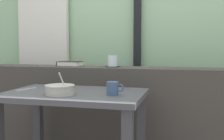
{
  "coord_description": "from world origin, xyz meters",
  "views": [
    {
      "loc": [
        0.64,
        -1.83,
        1.02
      ],
      "look_at": [
        0.08,
        0.33,
        0.83
      ],
      "focal_mm": 46.6,
      "sensor_mm": 36.0,
      "label": 1
    }
  ],
  "objects_px": {
    "fork_utensil": "(26,89)",
    "ceramic_mug": "(113,88)",
    "juice_glass": "(113,61)",
    "soup_bowl": "(60,90)",
    "coaster_square": "(113,67)",
    "breakfast_table": "(75,111)",
    "closed_book": "(70,64)"
  },
  "relations": [
    {
      "from": "fork_utensil",
      "to": "ceramic_mug",
      "type": "bearing_deg",
      "value": 12.61
    },
    {
      "from": "ceramic_mug",
      "to": "juice_glass",
      "type": "bearing_deg",
      "value": 104.45
    },
    {
      "from": "juice_glass",
      "to": "soup_bowl",
      "type": "relative_size",
      "value": 0.5
    },
    {
      "from": "coaster_square",
      "to": "fork_utensil",
      "type": "bearing_deg",
      "value": -132.19
    },
    {
      "from": "breakfast_table",
      "to": "soup_bowl",
      "type": "xyz_separation_m",
      "value": [
        -0.05,
        -0.13,
        0.16
      ]
    },
    {
      "from": "breakfast_table",
      "to": "juice_glass",
      "type": "bearing_deg",
      "value": 78.18
    },
    {
      "from": "breakfast_table",
      "to": "closed_book",
      "type": "bearing_deg",
      "value": 114.98
    },
    {
      "from": "coaster_square",
      "to": "closed_book",
      "type": "bearing_deg",
      "value": 177.32
    },
    {
      "from": "closed_book",
      "to": "coaster_square",
      "type": "bearing_deg",
      "value": -2.68
    },
    {
      "from": "breakfast_table",
      "to": "closed_book",
      "type": "height_order",
      "value": "closed_book"
    },
    {
      "from": "closed_book",
      "to": "soup_bowl",
      "type": "distance_m",
      "value": 0.76
    },
    {
      "from": "breakfast_table",
      "to": "soup_bowl",
      "type": "height_order",
      "value": "soup_bowl"
    },
    {
      "from": "ceramic_mug",
      "to": "coaster_square",
      "type": "bearing_deg",
      "value": 104.45
    },
    {
      "from": "coaster_square",
      "to": "ceramic_mug",
      "type": "distance_m",
      "value": 0.65
    },
    {
      "from": "soup_bowl",
      "to": "fork_utensil",
      "type": "bearing_deg",
      "value": 155.24
    },
    {
      "from": "soup_bowl",
      "to": "juice_glass",
      "type": "bearing_deg",
      "value": 76.56
    },
    {
      "from": "closed_book",
      "to": "soup_bowl",
      "type": "relative_size",
      "value": 1.16
    },
    {
      "from": "closed_book",
      "to": "fork_utensil",
      "type": "relative_size",
      "value": 1.29
    },
    {
      "from": "soup_bowl",
      "to": "fork_utensil",
      "type": "height_order",
      "value": "soup_bowl"
    },
    {
      "from": "breakfast_table",
      "to": "fork_utensil",
      "type": "bearing_deg",
      "value": 176.34
    },
    {
      "from": "juice_glass",
      "to": "soup_bowl",
      "type": "distance_m",
      "value": 0.74
    },
    {
      "from": "coaster_square",
      "to": "soup_bowl",
      "type": "xyz_separation_m",
      "value": [
        -0.17,
        -0.7,
        -0.1
      ]
    },
    {
      "from": "closed_book",
      "to": "juice_glass",
      "type": "bearing_deg",
      "value": -2.68
    },
    {
      "from": "closed_book",
      "to": "fork_utensil",
      "type": "xyz_separation_m",
      "value": [
        -0.1,
        -0.57,
        -0.15
      ]
    },
    {
      "from": "soup_bowl",
      "to": "fork_utensil",
      "type": "distance_m",
      "value": 0.36
    },
    {
      "from": "coaster_square",
      "to": "ceramic_mug",
      "type": "bearing_deg",
      "value": -75.55
    },
    {
      "from": "breakfast_table",
      "to": "ceramic_mug",
      "type": "height_order",
      "value": "ceramic_mug"
    },
    {
      "from": "closed_book",
      "to": "ceramic_mug",
      "type": "xyz_separation_m",
      "value": [
        0.56,
        -0.64,
        -0.11
      ]
    },
    {
      "from": "coaster_square",
      "to": "ceramic_mug",
      "type": "height_order",
      "value": "coaster_square"
    },
    {
      "from": "fork_utensil",
      "to": "coaster_square",
      "type": "bearing_deg",
      "value": 67.05
    },
    {
      "from": "breakfast_table",
      "to": "coaster_square",
      "type": "xyz_separation_m",
      "value": [
        0.12,
        0.57,
        0.27
      ]
    },
    {
      "from": "fork_utensil",
      "to": "ceramic_mug",
      "type": "relative_size",
      "value": 1.5
    }
  ]
}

